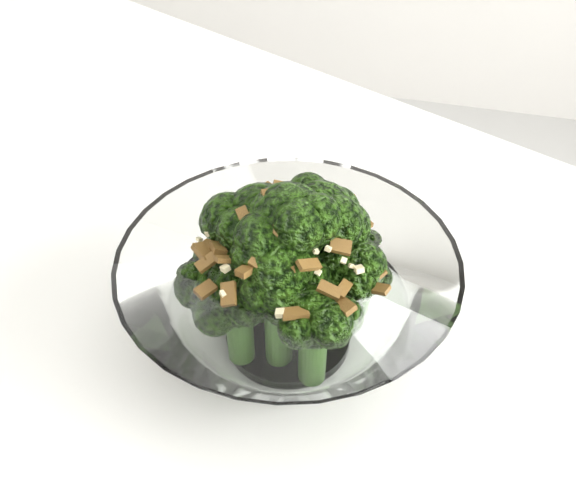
# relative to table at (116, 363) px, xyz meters

# --- Properties ---
(table) EXTENTS (1.43, 1.23, 0.75)m
(table) POSITION_rel_table_xyz_m (0.00, 0.00, 0.00)
(table) COLOR white
(table) RESTS_ON ground
(broccoli_dish) EXTENTS (0.22, 0.22, 0.13)m
(broccoli_dish) POSITION_rel_table_xyz_m (0.14, 0.00, 0.12)
(broccoli_dish) COLOR white
(broccoli_dish) RESTS_ON table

